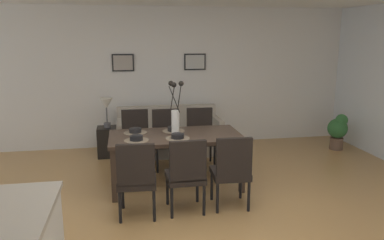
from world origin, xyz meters
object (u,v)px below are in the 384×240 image
sofa (169,137)px  centerpiece_vase (175,115)px  dining_chair_mid_right (200,134)px  dining_chair_near_right (136,136)px  potted_plant (338,130)px  dining_chair_far_right (167,136)px  dining_chair_near_left (137,176)px  bowl_far_right (174,128)px  framed_picture_left (123,63)px  bowl_near_left (136,138)px  table_lamp (106,106)px  dining_chair_mid_left (232,168)px  bowl_far_left (178,136)px  dining_table (176,140)px  dining_chair_far_left (186,172)px  framed_picture_center (195,62)px  side_table (108,142)px  bowl_near_right (135,130)px

sofa → centerpiece_vase: bearing=-93.5°
dining_chair_mid_right → sofa: bearing=118.5°
dining_chair_near_right → potted_plant: (3.71, 0.32, -0.14)m
dining_chair_far_right → dining_chair_near_left: bearing=-107.4°
bowl_far_right → framed_picture_left: framed_picture_left is taller
bowl_near_left → table_lamp: bearing=104.1°
sofa → dining_chair_far_right: bearing=-99.4°
table_lamp → dining_chair_mid_left: bearing=-57.1°
bowl_near_left → framed_picture_left: bearing=93.2°
dining_chair_far_right → bowl_far_left: dining_chair_far_right is taller
dining_chair_mid_left → dining_table: bearing=123.9°
bowl_far_left → potted_plant: (3.19, 1.40, -0.41)m
potted_plant → sofa: bearing=172.3°
dining_chair_far_left → table_lamp: 2.62m
dining_chair_near_right → bowl_far_left: size_ratio=5.41×
dining_chair_near_right → framed_picture_center: bearing=45.6°
bowl_far_right → framed_picture_left: bearing=109.5°
table_lamp → framed_picture_left: framed_picture_left is taller
side_table → bowl_far_left: bearing=-60.7°
dining_chair_far_left → bowl_far_left: dining_chair_far_left is taller
dining_chair_near_right → bowl_far_left: (0.52, -1.09, 0.27)m
bowl_far_left → bowl_near_right: bearing=142.9°
dining_chair_mid_right → bowl_near_left: 1.51m
sofa → potted_plant: 3.12m
table_lamp → bowl_far_left: bearing=-60.7°
potted_plant → table_lamp: bearing=175.3°
dining_table → bowl_far_right: 0.24m
dining_chair_near_left → bowl_near_left: (0.03, 0.68, 0.27)m
dining_chair_mid_left → table_lamp: (-1.54, 2.38, 0.38)m
sofa → framed_picture_left: size_ratio=4.63×
framed_picture_center → potted_plant: bearing=-19.6°
dining_chair_far_right → bowl_far_right: bearing=-87.2°
bowl_far_right → table_lamp: table_lamp is taller
dining_chair_far_right → bowl_far_right: (0.03, -0.63, 0.27)m
dining_chair_far_right → framed_picture_center: (0.70, 1.26, 1.08)m
dining_table → side_table: size_ratio=3.46×
dining_chair_mid_left → potted_plant: dining_chair_mid_left is taller
framed_picture_left → framed_picture_center: size_ratio=0.96×
dining_chair_near_right → framed_picture_left: framed_picture_left is taller
dining_chair_near_right → bowl_far_right: dining_chair_near_right is taller
potted_plant → dining_chair_near_right: bearing=-175.1°
dining_chair_mid_left → framed_picture_center: 3.13m
centerpiece_vase → dining_chair_far_right: bearing=92.2°
framed_picture_center → dining_chair_mid_right: bearing=-96.7°
bowl_near_right → dining_chair_far_left: bearing=-62.8°
dining_table → dining_chair_far_left: bearing=-89.7°
bowl_near_right → sofa: bowl_near_right is taller
dining_chair_near_right → bowl_far_left: bearing=-64.5°
bowl_far_right → potted_plant: (3.19, 1.00, -0.41)m
bowl_near_left → sofa: 1.99m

